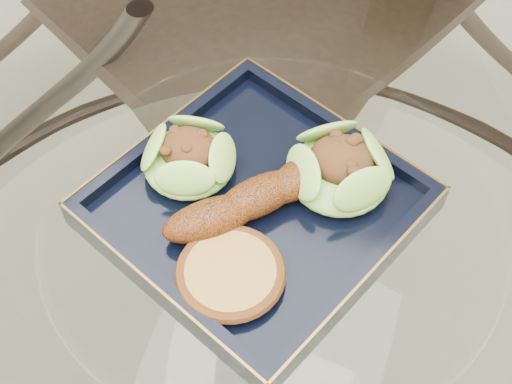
% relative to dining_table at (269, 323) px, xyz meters
% --- Properties ---
extents(dining_table, '(1.13, 1.13, 0.77)m').
position_rel_dining_table_xyz_m(dining_table, '(0.00, 0.00, 0.00)').
color(dining_table, white).
rests_on(dining_table, ground).
extents(dining_chair, '(0.51, 0.51, 0.90)m').
position_rel_dining_table_xyz_m(dining_chair, '(-0.15, 0.49, -0.10)').
color(dining_chair, black).
rests_on(dining_chair, ground).
extents(navy_plate, '(0.35, 0.35, 0.02)m').
position_rel_dining_table_xyz_m(navy_plate, '(-0.03, 0.03, 0.17)').
color(navy_plate, black).
rests_on(navy_plate, dining_table).
extents(lettuce_wrap_left, '(0.11, 0.11, 0.03)m').
position_rel_dining_table_xyz_m(lettuce_wrap_left, '(-0.11, 0.05, 0.20)').
color(lettuce_wrap_left, '#63A42F').
rests_on(lettuce_wrap_left, navy_plate).
extents(lettuce_wrap_right, '(0.13, 0.13, 0.04)m').
position_rel_dining_table_xyz_m(lettuce_wrap_right, '(0.04, 0.09, 0.20)').
color(lettuce_wrap_right, '#609C2D').
rests_on(lettuce_wrap_right, navy_plate).
extents(roasted_plantain, '(0.15, 0.17, 0.04)m').
position_rel_dining_table_xyz_m(roasted_plantain, '(-0.03, 0.03, 0.20)').
color(roasted_plantain, '#672C0A').
rests_on(roasted_plantain, navy_plate).
extents(crumb_patty, '(0.09, 0.09, 0.02)m').
position_rel_dining_table_xyz_m(crumb_patty, '(-0.02, -0.05, 0.19)').
color(crumb_patty, '#AB7A39').
rests_on(crumb_patty, navy_plate).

